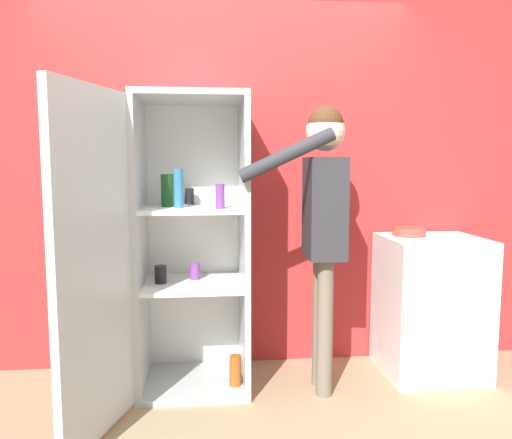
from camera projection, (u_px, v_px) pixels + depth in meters
ground_plane at (234, 433)px, 2.63m from camera, size 12.00×12.00×0.00m
wall_back at (225, 183)px, 3.45m from camera, size 7.00×0.06×2.55m
refrigerator at (173, 247)px, 3.01m from camera, size 0.94×1.26×1.82m
person at (323, 208)px, 3.01m from camera, size 0.66×0.51×1.75m
counter at (431, 305)px, 3.35m from camera, size 0.63×0.57×0.92m
bowl at (409, 232)px, 3.36m from camera, size 0.22×0.22×0.06m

